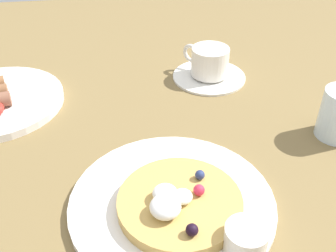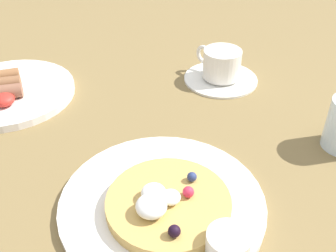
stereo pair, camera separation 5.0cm
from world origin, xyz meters
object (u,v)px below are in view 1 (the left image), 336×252
at_px(coffee_saucer, 209,76).
at_px(coffee_cup, 209,61).
at_px(pancake_plate, 172,203).
at_px(syrup_ramekin, 246,239).

relative_size(coffee_saucer, coffee_cup, 1.63).
relative_size(pancake_plate, coffee_cup, 3.03).
bearing_deg(syrup_ramekin, coffee_cup, 82.50).
distance_m(syrup_ramekin, coffee_saucer, 0.42).
height_order(syrup_ramekin, coffee_cup, coffee_cup).
relative_size(syrup_ramekin, coffee_cup, 0.56).
xyz_separation_m(syrup_ramekin, coffee_cup, (0.05, 0.42, 0.01)).
xyz_separation_m(pancake_plate, coffee_cup, (0.13, 0.33, 0.03)).
distance_m(pancake_plate, coffee_saucer, 0.35).
bearing_deg(coffee_cup, coffee_saucer, -48.48).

